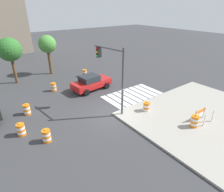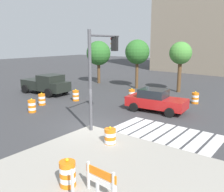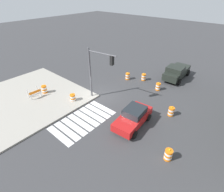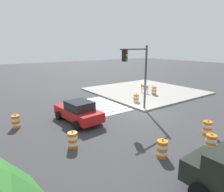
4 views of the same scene
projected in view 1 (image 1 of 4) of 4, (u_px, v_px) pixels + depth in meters
name	position (u px, v px, depth m)	size (l,w,h in m)	color
ground_plane	(112.00, 114.00, 15.84)	(120.00, 120.00, 0.00)	#38383A
sidewalk_corner	(218.00, 122.00, 14.74)	(12.00, 12.00, 0.15)	#9E998E
crosswalk_stripes	(132.00, 95.00, 19.30)	(5.85, 3.20, 0.02)	silver
sports_car	(91.00, 82.00, 20.25)	(4.45, 2.44, 1.63)	red
traffic_barrel_near_corner	(27.00, 109.00, 15.71)	(0.56, 0.56, 1.02)	orange
traffic_barrel_crosswalk_end	(54.00, 87.00, 20.04)	(0.56, 0.56, 1.02)	orange
traffic_barrel_median_near	(46.00, 136.00, 12.53)	(0.56, 0.56, 1.02)	orange
traffic_barrel_median_far	(21.00, 130.00, 13.16)	(0.56, 0.56, 1.02)	orange
traffic_barrel_far_curb	(85.00, 73.00, 24.15)	(0.56, 0.56, 1.02)	orange
traffic_barrel_lane_center	(146.00, 107.00, 16.03)	(0.56, 0.56, 1.02)	orange
traffic_barrel_on_sidewalk	(195.00, 121.00, 13.84)	(0.56, 0.56, 1.02)	orange
construction_barricade	(202.00, 114.00, 14.55)	(1.30, 0.84, 1.00)	silver
traffic_light_pole	(112.00, 68.00, 14.75)	(0.75, 3.27, 5.50)	#4C4C51
street_tree_streetside_near	(47.00, 45.00, 23.74)	(2.21, 2.21, 5.03)	brown
street_tree_streetside_far	(10.00, 50.00, 20.70)	(2.61, 2.61, 5.24)	brown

